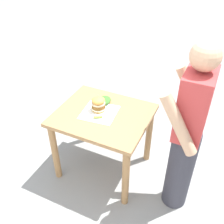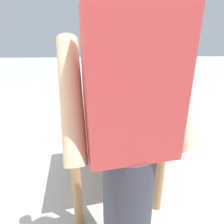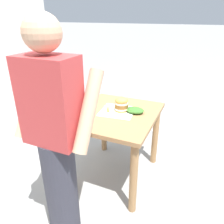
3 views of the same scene
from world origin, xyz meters
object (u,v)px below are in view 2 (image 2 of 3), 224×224
(side_salad, at_px, (125,107))
(diner_across_table, at_px, (129,153))
(pickle_spear, at_px, (100,112))
(patio_table, at_px, (110,128))
(sandwich, at_px, (111,103))

(side_salad, distance_m, diner_across_table, 0.95)
(pickle_spear, bearing_deg, diner_across_table, 90.07)
(diner_across_table, bearing_deg, patio_table, -96.07)
(pickle_spear, relative_size, diner_across_table, 0.05)
(sandwich, bearing_deg, side_salad, -174.78)
(patio_table, height_order, sandwich, sandwich)
(patio_table, bearing_deg, side_salad, -155.78)
(pickle_spear, bearing_deg, sandwich, -154.37)
(pickle_spear, bearing_deg, side_salad, -164.83)
(sandwich, xyz_separation_m, pickle_spear, (0.12, 0.06, -0.06))
(pickle_spear, bearing_deg, patio_table, 175.84)
(patio_table, height_order, side_salad, side_salad)
(patio_table, relative_size, diner_across_table, 0.54)
(patio_table, height_order, diner_across_table, diner_across_table)
(patio_table, xyz_separation_m, pickle_spear, (0.09, -0.01, 0.16))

